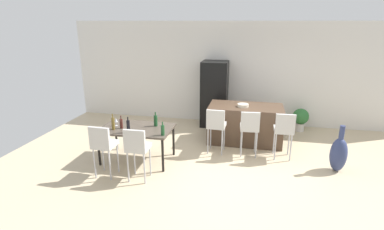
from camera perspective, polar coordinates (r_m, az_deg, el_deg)
The scene contains 19 objects.
ground_plane at distance 6.60m, azimuth 7.35°, elevation -8.66°, with size 10.00×10.00×0.00m, color #C6B28E.
back_wall at distance 8.77m, azimuth 9.22°, elevation 7.78°, with size 10.00×0.12×2.90m, color silver.
kitchen_island at distance 7.52m, azimuth 10.07°, elevation -1.66°, with size 1.78×0.93×0.92m, color #4C3828.
bar_chair_left at distance 6.68m, azimuth 4.61°, elevation -1.72°, with size 0.42×0.42×1.05m.
bar_chair_middle at distance 6.64m, azimuth 10.92°, elevation -2.12°, with size 0.43×0.43×1.05m.
bar_chair_right at distance 6.68m, azimuth 17.14°, elevation -2.49°, with size 0.41×0.41×1.05m.
dining_table at distance 6.44m, azimuth -10.48°, elevation -2.91°, with size 1.50×0.93×0.74m.
dining_chair_near at distance 5.88m, azimuth -16.58°, elevation -5.16°, with size 0.41×0.41×1.05m.
dining_chair_far at distance 5.60m, azimuth -10.43°, elevation -5.85°, with size 0.40×0.40×1.05m.
wine_bottle_near at distance 6.38m, azimuth -14.80°, elevation -1.56°, with size 0.06×0.06×0.34m.
wine_bottle_middle at distance 6.42m, azimuth -6.94°, elevation -1.06°, with size 0.08×0.08×0.31m.
wine_bottle_left at distance 6.42m, azimuth -13.33°, elevation -1.57°, with size 0.06×0.06×0.28m.
wine_bottle_far at distance 5.90m, azimuth -5.60°, elevation -2.86°, with size 0.07×0.07×0.28m.
wine_bottle_inner at distance 6.14m, azimuth -12.05°, elevation -2.11°, with size 0.07×0.07×0.33m.
wine_glass_right at distance 6.60m, azimuth -14.28°, elevation -0.97°, with size 0.07×0.07×0.17m.
refrigerator at distance 8.50m, azimuth 4.30°, elevation 4.01°, with size 0.72×0.68×1.84m, color black.
fruit_bowl at distance 7.29m, azimuth 9.69°, elevation 1.83°, with size 0.27×0.27×0.07m, color beige.
floor_vase at distance 6.66m, azimuth 26.12°, elevation -6.67°, with size 0.33×0.33×0.96m.
potted_plant at distance 8.67m, azimuth 19.97°, elevation -0.52°, with size 0.43×0.43×0.63m.
Camera 1 is at (0.39, -5.92, 2.88)m, focal length 28.01 mm.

